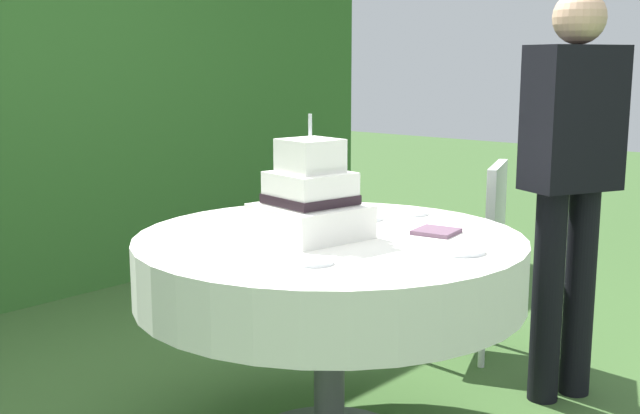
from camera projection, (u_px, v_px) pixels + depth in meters
cake_table at (330, 268)px, 2.69m from camera, size 1.31×1.31×0.76m
wedding_cake at (310, 200)px, 2.64m from camera, size 0.36×0.36×0.41m
serving_plate_near at (368, 218)px, 2.95m from camera, size 0.11×0.11×0.01m
serving_plate_far at (461, 251)px, 2.44m from camera, size 0.15×0.15×0.01m
serving_plate_left at (314, 262)px, 2.31m from camera, size 0.11×0.11×0.01m
serving_plate_right at (413, 213)px, 3.04m from camera, size 0.11×0.11×0.01m
napkin_stack at (436, 232)px, 2.71m from camera, size 0.16×0.16×0.01m
garden_chair at (473, 240)px, 3.62m from camera, size 0.52×0.52×0.89m
standing_person at (571, 169)px, 3.07m from camera, size 0.41×0.34×1.60m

